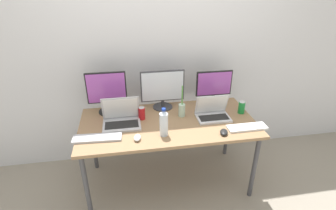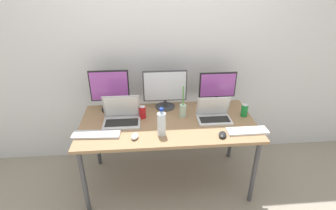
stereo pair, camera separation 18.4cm
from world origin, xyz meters
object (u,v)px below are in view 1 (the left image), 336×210
(mouse_by_keyboard, at_px, (224,132))
(soda_can_near_keyboard, at_px, (142,113))
(monitor_right, at_px, (214,87))
(bamboo_vase, at_px, (182,109))
(keyboard_main, at_px, (247,127))
(mouse_by_laptop, at_px, (137,138))
(laptop_silver, at_px, (121,118))
(monitor_center, at_px, (163,89))
(soda_can_by_laptop, at_px, (242,107))
(monitor_left, at_px, (107,92))
(keyboard_aux, at_px, (97,138))
(water_bottle, at_px, (164,123))
(laptop_secondary, at_px, (213,113))
(work_desk, at_px, (168,127))

(mouse_by_keyboard, xyz_separation_m, soda_can_near_keyboard, (-0.70, 0.39, 0.05))
(monitor_right, distance_m, bamboo_vase, 0.45)
(keyboard_main, distance_m, mouse_by_laptop, 1.01)
(laptop_silver, xyz_separation_m, keyboard_main, (1.14, -0.28, -0.05))
(monitor_center, bearing_deg, bamboo_vase, -53.33)
(soda_can_by_laptop, height_order, bamboo_vase, bamboo_vase)
(soda_can_by_laptop, distance_m, bamboo_vase, 0.61)
(monitor_left, bearing_deg, monitor_center, 0.72)
(monitor_left, xyz_separation_m, keyboard_aux, (-0.09, -0.49, -0.22))
(mouse_by_keyboard, bearing_deg, soda_can_by_laptop, 68.18)
(laptop_silver, bearing_deg, water_bottle, -35.11)
(monitor_center, xyz_separation_m, bamboo_vase, (0.16, -0.22, -0.14))
(monitor_left, relative_size, monitor_center, 0.96)
(mouse_by_keyboard, bearing_deg, monitor_center, 147.86)
(laptop_silver, distance_m, mouse_by_keyboard, 0.96)
(monitor_center, relative_size, water_bottle, 1.71)
(monitor_right, bearing_deg, keyboard_aux, -158.21)
(laptop_secondary, relative_size, mouse_by_keyboard, 2.99)
(work_desk, xyz_separation_m, water_bottle, (-0.08, -0.22, 0.18))
(work_desk, relative_size, laptop_secondary, 5.21)
(laptop_silver, distance_m, water_bottle, 0.45)
(laptop_secondary, relative_size, keyboard_main, 0.88)
(laptop_secondary, bearing_deg, keyboard_aux, -169.79)
(keyboard_aux, xyz_separation_m, soda_can_near_keyboard, (0.41, 0.28, 0.05))
(mouse_by_laptop, height_order, bamboo_vase, bamboo_vase)
(soda_can_near_keyboard, bearing_deg, work_desk, -21.60)
(keyboard_main, distance_m, bamboo_vase, 0.64)
(bamboo_vase, bearing_deg, monitor_center, 126.67)
(monitor_left, height_order, keyboard_aux, monitor_left)
(soda_can_near_keyboard, xyz_separation_m, bamboo_vase, (0.40, -0.01, 0.01))
(work_desk, distance_m, mouse_by_laptop, 0.41)
(mouse_by_laptop, bearing_deg, bamboo_vase, 45.90)
(keyboard_main, xyz_separation_m, soda_can_near_keyboard, (-0.94, 0.34, 0.05))
(work_desk, relative_size, monitor_right, 4.38)
(mouse_by_keyboard, relative_size, water_bottle, 0.41)
(monitor_right, height_order, laptop_secondary, monitor_right)
(monitor_right, height_order, water_bottle, monitor_right)
(work_desk, height_order, laptop_silver, laptop_silver)
(mouse_by_keyboard, distance_m, mouse_by_laptop, 0.77)
(work_desk, relative_size, water_bottle, 6.38)
(water_bottle, bearing_deg, laptop_silver, 144.89)
(keyboard_aux, bearing_deg, water_bottle, 0.03)
(mouse_by_laptop, height_order, soda_can_by_laptop, soda_can_by_laptop)
(monitor_right, bearing_deg, bamboo_vase, -152.64)
(laptop_secondary, distance_m, mouse_by_laptop, 0.81)
(mouse_by_laptop, bearing_deg, work_desk, 48.83)
(monitor_left, relative_size, water_bottle, 1.64)
(monitor_right, xyz_separation_m, laptop_secondary, (-0.09, -0.28, -0.15))
(monitor_center, xyz_separation_m, mouse_by_laptop, (-0.31, -0.56, -0.20))
(laptop_silver, xyz_separation_m, soda_can_near_keyboard, (0.20, 0.06, 0.00))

